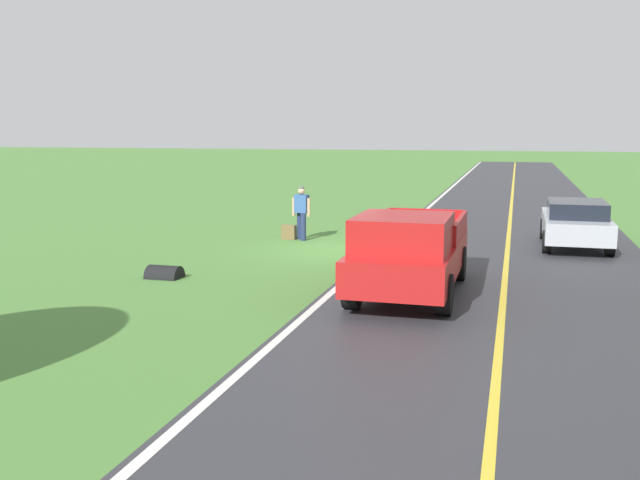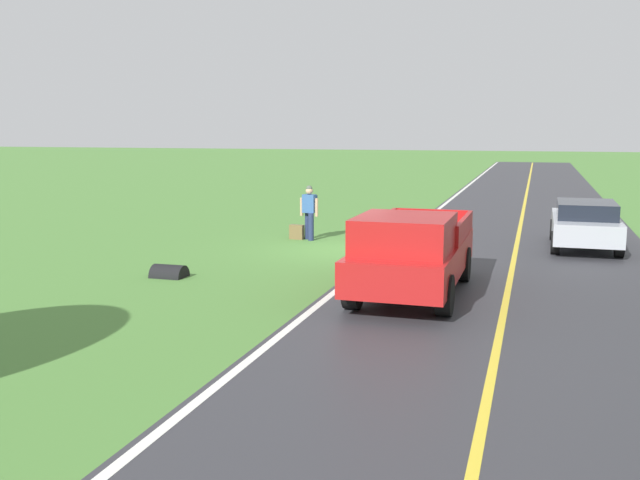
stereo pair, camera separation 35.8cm
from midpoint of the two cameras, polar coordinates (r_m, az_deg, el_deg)
ground_plane at (r=20.95m, az=1.03°, el=-0.79°), size 200.00×200.00×0.00m
road_surface at (r=20.32m, az=14.27°, el=-1.37°), size 7.59×120.00×0.00m
lane_edge_line at (r=20.69m, az=4.22°, el=-0.92°), size 0.16×117.60×0.00m
lane_centre_line at (r=20.32m, az=14.27°, el=-1.36°), size 0.14×117.60×0.00m
hitchhiker_walking at (r=22.76m, az=-1.92°, el=2.47°), size 0.62×0.53×1.75m
suitcase_carried at (r=22.94m, az=-2.96°, el=0.64°), size 0.48×0.24×0.47m
pickup_truck_passing at (r=15.16m, az=6.49°, el=-0.88°), size 2.12×5.41×1.82m
sedan_near_oncoming at (r=22.63m, az=19.39°, el=1.36°), size 1.95×4.41×1.41m
drainage_culvert at (r=17.47m, az=-12.94°, el=-2.97°), size 0.80×0.60×0.60m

